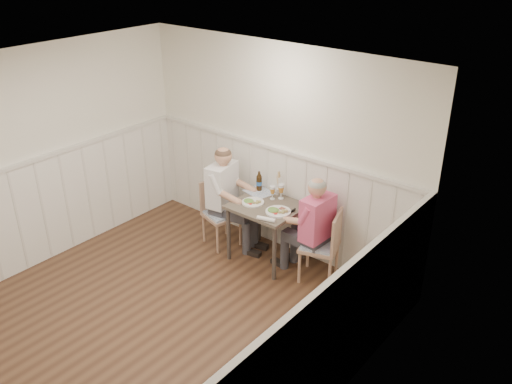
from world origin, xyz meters
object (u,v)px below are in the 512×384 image
dining_table (266,213)px  man_in_pink (314,236)px  chair_right (324,244)px  chair_left (219,210)px  diner_cream (225,204)px  grass_vase (277,183)px  beer_bottle (259,182)px

dining_table → man_in_pink: bearing=4.0°
dining_table → chair_right: 0.80m
chair_left → dining_table: bearing=4.8°
diner_cream → grass_vase: bearing=31.1°
chair_left → grass_vase: 0.86m
dining_table → chair_right: bearing=5.5°
dining_table → diner_cream: size_ratio=0.59×
man_in_pink → beer_bottle: 1.05m
dining_table → man_in_pink: size_ratio=0.62×
dining_table → diner_cream: diner_cream is taller
chair_left → beer_bottle: beer_bottle is taller
man_in_pink → grass_vase: size_ratio=3.84×
man_in_pink → beer_bottle: (-0.98, 0.21, 0.32)m
man_in_pink → chair_left: bearing=-175.6°
chair_right → chair_left: (-1.50, -0.14, -0.02)m
chair_right → man_in_pink: 0.15m
man_in_pink → dining_table: bearing=-176.0°
man_in_pink → beer_bottle: size_ratio=5.00×
diner_cream → grass_vase: (0.56, 0.34, 0.33)m
chair_left → beer_bottle: size_ratio=3.30×
chair_right → grass_vase: size_ratio=2.62×
chair_right → diner_cream: diner_cream is taller
beer_bottle → grass_vase: bearing=11.6°
dining_table → man_in_pink: 0.66m
beer_bottle → grass_vase: (0.24, 0.05, 0.04)m
beer_bottle → grass_vase: 0.25m
man_in_pink → diner_cream: (-1.29, -0.08, 0.03)m
chair_right → beer_bottle: size_ratio=3.41×
grass_vase → diner_cream: bearing=-148.9°
chair_right → man_in_pink: man_in_pink is taller
chair_right → chair_left: 1.51m
diner_cream → chair_right: bearing=4.2°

